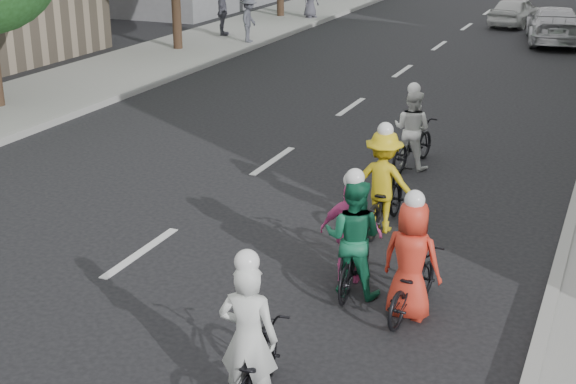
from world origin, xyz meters
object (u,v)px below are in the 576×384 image
Objects in this scene: follow_car_trail at (516,11)px; spectator_1 at (223,12)px; spectator_0 at (249,20)px; cyclist_3 at (352,240)px; cyclist_4 at (412,137)px; cyclist_5 at (384,191)px; cyclist_0 at (252,358)px; follow_car_lead at (554,25)px; cyclist_1 at (412,272)px; cyclist_2 at (354,246)px.

spectator_1 is at bearing 48.57° from follow_car_trail.
follow_car_trail is 12.17m from spectator_0.
spectator_1 is at bearing 50.29° from spectator_0.
cyclist_4 is at bearing -90.80° from cyclist_3.
cyclist_5 is at bearing -155.02° from spectator_0.
cyclist_0 is 29.06m from follow_car_trail.
cyclist_4 is 0.39× the size of follow_car_lead.
cyclist_1 is at bearing -164.38° from spectator_1.
cyclist_3 is at bearing -165.71° from spectator_1.
cyclist_0 is at bearing 84.92° from cyclist_2.
cyclist_1 is 1.03× the size of cyclist_3.
cyclist_0 is 1.02× the size of cyclist_5.
cyclist_5 is 1.13× the size of spectator_0.
follow_car_trail is at bearing -96.23° from cyclist_0.
cyclist_1 reaches higher than cyclist_3.
follow_car_trail is at bearing -50.78° from spectator_0.
cyclist_0 is at bearing 103.31° from cyclist_4.
cyclist_5 is (-0.13, 1.97, 0.06)m from cyclist_3.
spectator_0 is at bearing -55.66° from cyclist_5.
cyclist_2 reaches higher than cyclist_3.
cyclist_0 is 0.52× the size of follow_car_trail.
spectator_1 is (-11.38, 21.08, 0.42)m from cyclist_0.
cyclist_5 reaches higher than follow_car_trail.
cyclist_5 is at bearing -85.80° from cyclist_2.
cyclist_2 is at bearing 103.32° from follow_car_trail.
follow_car_lead is (0.33, 22.16, -0.01)m from cyclist_2.
spectator_1 is at bearing -60.28° from cyclist_2.
spectator_0 is at bearing -62.69° from cyclist_2.
cyclist_4 is at bearing 77.17° from follow_car_lead.
cyclist_0 is 3.36m from cyclist_3.
cyclist_2 is at bearing 106.52° from cyclist_4.
cyclist_2 is at bearing 79.94° from follow_car_lead.
cyclist_3 is (-0.15, 0.38, -0.09)m from cyclist_2.
cyclist_2 is (0.12, 2.99, 0.09)m from cyclist_0.
spectator_0 is at bearing 57.03° from follow_car_trail.
cyclist_4 is (-0.56, 5.35, 0.01)m from cyclist_3.
cyclist_0 reaches higher than cyclist_3.
follow_car_trail is 2.21× the size of spectator_0.
cyclist_5 reaches higher than cyclist_3.
spectator_1 is (-11.35, 17.71, 0.41)m from cyclist_3.
cyclist_2 is 5.77m from cyclist_4.
cyclist_5 is 19.83m from follow_car_lead.
cyclist_2 is 1.07× the size of cyclist_3.
cyclist_2 is 26.09m from follow_car_trail.
follow_car_lead is (-0.57, 22.47, 0.07)m from cyclist_1.
spectator_0 is (-10.22, -5.07, 0.29)m from follow_car_lead.
cyclist_1 reaches higher than follow_car_lead.
follow_car_lead is at bearing -100.24° from cyclist_0.
cyclist_5 reaches higher than cyclist_4.
cyclist_5 is 1.06× the size of spectator_1.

